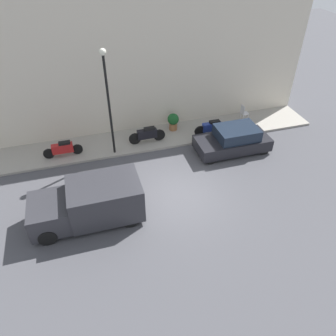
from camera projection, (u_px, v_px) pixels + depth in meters
name	position (u px, v px, depth m)	size (l,w,h in m)	color
ground_plane	(177.00, 195.00, 14.81)	(60.00, 60.00, 0.00)	#47474C
sidewalk	(151.00, 138.00, 18.45)	(2.40, 19.09, 0.13)	gray
building_facade	(142.00, 64.00, 17.17)	(0.30, 19.09, 7.65)	beige
parked_car	(233.00, 140.00, 17.21)	(1.78, 3.87, 1.38)	black
delivery_van	(89.00, 203.00, 13.13)	(2.00, 4.41, 1.72)	#2D2D33
motorcycle_red	(63.00, 149.00, 16.72)	(0.30, 1.97, 0.83)	#B21E1E
motorcycle_black	(147.00, 134.00, 17.73)	(0.30, 2.01, 0.89)	black
motorcycle_blue	(212.00, 127.00, 18.38)	(0.30, 2.03, 0.85)	navy
streetlamp	(108.00, 93.00, 15.20)	(0.31, 0.31, 5.41)	black
potted_plant	(173.00, 121.00, 18.74)	(0.65, 0.65, 1.00)	brown
cafe_chair	(244.00, 112.00, 19.65)	(0.40, 0.40, 0.96)	silver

